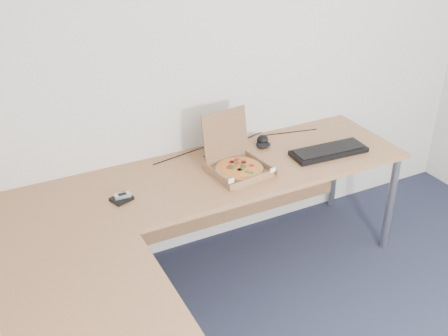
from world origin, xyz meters
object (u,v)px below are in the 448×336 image
desk (186,231)px  pizza_box (238,165)px  wallet (122,199)px  keyboard (329,151)px  drinking_glass (231,144)px

desk → pizza_box: (0.50, 0.38, 0.07)m
desk → wallet: (-0.21, 0.38, 0.04)m
keyboard → wallet: (-1.33, 0.06, -0.01)m
drinking_glass → keyboard: (0.54, -0.29, -0.05)m
pizza_box → drinking_glass: 0.24m
pizza_box → keyboard: (0.61, -0.06, -0.02)m
desk → pizza_box: 0.64m
desk → wallet: 0.44m
desk → drinking_glass: drinking_glass is taller
drinking_glass → pizza_box: bearing=-107.4°
drinking_glass → keyboard: 0.62m
pizza_box → drinking_glass: (0.07, 0.22, 0.02)m
pizza_box → wallet: bearing=172.5°
pizza_box → keyboard: 0.62m
keyboard → wallet: bearing=-179.3°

